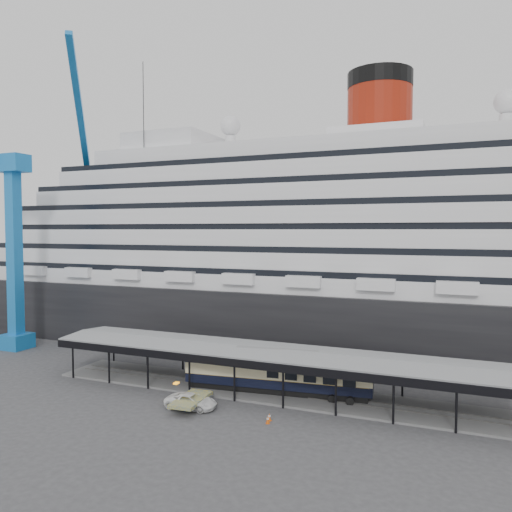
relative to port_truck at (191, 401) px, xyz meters
The scene contains 9 objects.
ground 6.96m from the port_truck, 25.33° to the left, with size 200.00×200.00×0.00m, color #38383A.
cruise_ship 39.63m from the port_truck, 79.79° to the left, with size 130.00×30.00×43.90m.
platform_canopy 10.24m from the port_truck, 51.86° to the left, with size 56.00×9.18×5.30m.
crane_blue 45.41m from the port_truck, 160.74° to the left, with size 22.63×19.19×47.60m.
port_truck is the anchor object (origin of this frame).
pullman_carriage 10.71m from the port_truck, 48.94° to the left, with size 22.19×5.28×21.61m.
traffic_cone_left 0.84m from the port_truck, 64.10° to the left, with size 0.44×0.44×0.76m.
traffic_cone_mid 9.19m from the port_truck, ahead, with size 0.52×0.52×0.78m.
traffic_cone_right 9.05m from the port_truck, ahead, with size 0.48×0.48×0.77m.
Camera 1 is at (20.34, -49.07, 19.23)m, focal length 35.00 mm.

